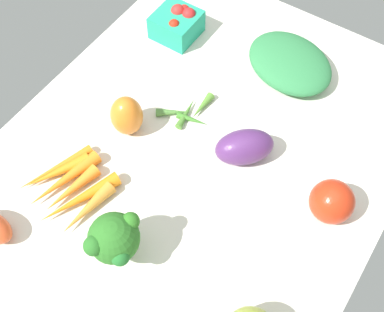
{
  "coord_description": "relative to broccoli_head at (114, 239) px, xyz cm",
  "views": [
    {
      "loc": [
        43.64,
        29.01,
        87.52
      ],
      "look_at": [
        0.0,
        0.0,
        4.0
      ],
      "focal_mm": 46.45,
      "sensor_mm": 36.0,
      "label": 1
    }
  ],
  "objects": [
    {
      "name": "berry_basket",
      "position": [
        -52.0,
        -22.99,
        -4.05
      ],
      "size": [
        9.89,
        9.89,
        7.25
      ],
      "color": "#23A57D",
      "rests_on": "tablecloth"
    },
    {
      "name": "broccoli_head",
      "position": [
        0.0,
        0.0,
        0.0
      ],
      "size": [
        10.04,
        9.06,
        11.98
      ],
      "color": "#9CCA74",
      "rests_on": "tablecloth"
    },
    {
      "name": "carrot_bunch",
      "position": [
        -5.21,
        -15.89,
        -6.03
      ],
      "size": [
        18.77,
        17.16,
        2.85
      ],
      "color": "orange",
      "rests_on": "tablecloth"
    },
    {
      "name": "tablecloth",
      "position": [
        -23.87,
        -0.12,
        -8.39
      ],
      "size": [
        104.0,
        76.0,
        2.0
      ],
      "primitive_type": "cube",
      "color": "silver",
      "rests_on": "ground"
    },
    {
      "name": "eggplant",
      "position": [
        -30.55,
        7.88,
        -3.83
      ],
      "size": [
        13.43,
        13.39,
        7.11
      ],
      "primitive_type": "ellipsoid",
      "rotation": [
        0.0,
        0.0,
        2.36
      ],
      "color": "#582D6B",
      "rests_on": "tablecloth"
    },
    {
      "name": "bell_pepper_red",
      "position": [
        -28.71,
        27.43,
        -3.2
      ],
      "size": [
        9.54,
        9.54,
        8.37
      ],
      "primitive_type": "ellipsoid",
      "rotation": [
        0.0,
        0.0,
        4.87
      ],
      "color": "red",
      "rests_on": "tablecloth"
    },
    {
      "name": "bell_pepper_orange",
      "position": [
        -23.17,
        -15.57,
        -2.68
      ],
      "size": [
        9.16,
        9.16,
        9.42
      ],
      "primitive_type": "ellipsoid",
      "rotation": [
        0.0,
        0.0,
        1.01
      ],
      "color": "orange",
      "rests_on": "tablecloth"
    },
    {
      "name": "leafy_greens_clump",
      "position": [
        -55.91,
        4.79,
        -4.47
      ],
      "size": [
        21.72,
        24.5,
        5.83
      ],
      "primitive_type": "ellipsoid",
      "rotation": [
        0.0,
        0.0,
        1.25
      ],
      "color": "#307F47",
      "rests_on": "tablecloth"
    },
    {
      "name": "okra_pile",
      "position": [
        -33.29,
        -7.31,
        -6.53
      ],
      "size": [
        11.14,
        11.43,
        1.85
      ],
      "color": "#4C8139",
      "rests_on": "tablecloth"
    }
  ]
}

